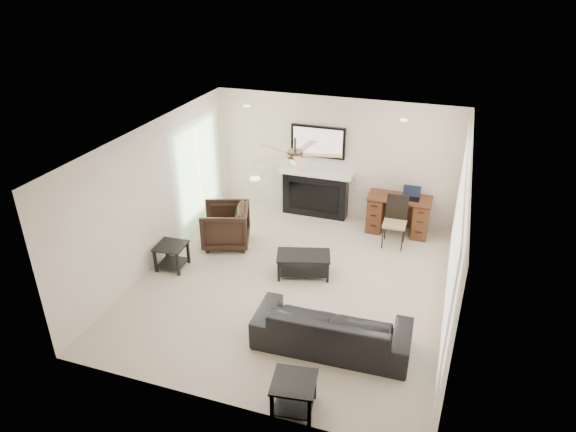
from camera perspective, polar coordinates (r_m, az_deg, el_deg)
name	(u,v)px	position (r m, az deg, el deg)	size (l,w,h in m)	color
room_shell	(306,191)	(7.89, 2.01, 2.81)	(5.50, 5.54, 2.52)	beige
sofa	(332,328)	(7.28, 4.91, -12.25)	(2.16, 0.84, 0.63)	black
armchair	(225,226)	(9.68, -6.97, -1.08)	(0.84, 0.86, 0.79)	black
coffee_table	(303,265)	(8.79, 1.72, -5.44)	(0.90, 0.50, 0.40)	black
end_table_near	(294,395)	(6.48, 0.66, -19.28)	(0.52, 0.52, 0.45)	black
end_table_left	(172,256)	(9.21, -12.77, -4.38)	(0.50, 0.50, 0.45)	black
fireplace_unit	(316,173)	(10.53, 3.09, 4.82)	(1.52, 0.34, 1.91)	black
desk	(398,215)	(10.27, 12.15, 0.13)	(1.22, 0.56, 0.76)	#3B1F0E
desk_chair	(395,222)	(9.74, 11.78, -0.70)	(0.42, 0.44, 0.97)	black
laptop	(411,194)	(10.03, 13.53, 2.44)	(0.33, 0.24, 0.23)	black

